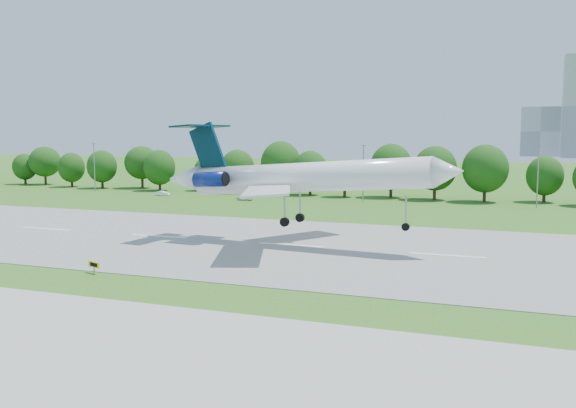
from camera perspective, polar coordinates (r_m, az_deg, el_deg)
The scene contains 8 objects.
ground at distance 73.20m, azimuth -22.00°, elevation -5.64°, with size 600.00×600.00×0.00m, color #2B671B.
runway at distance 92.67m, azimuth -11.41°, elevation -2.85°, with size 400.00×45.00×0.08m, color gray.
tree_line at distance 152.55m, azimuth 2.17°, elevation 3.12°, with size 288.40×8.40×10.40m.
light_poles at distance 144.01m, azimuth -0.07°, elevation 3.00°, with size 175.90×0.25×12.19m.
airliner at distance 82.73m, azimuth 0.47°, elevation 2.47°, with size 41.13×29.81×13.36m.
taxi_sign_right at distance 70.07m, azimuth -16.86°, elevation -5.18°, with size 1.77×0.80×1.27m.
service_vehicle_a at distance 153.79m, azimuth -11.12°, elevation 0.93°, with size 1.21×3.47×1.14m, color white.
service_vehicle_b at distance 140.69m, azimuth -3.89°, elevation 0.58°, with size 1.53×3.81×1.30m, color white.
Camera 1 is at (49.30, -52.13, 14.49)m, focal length 40.00 mm.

